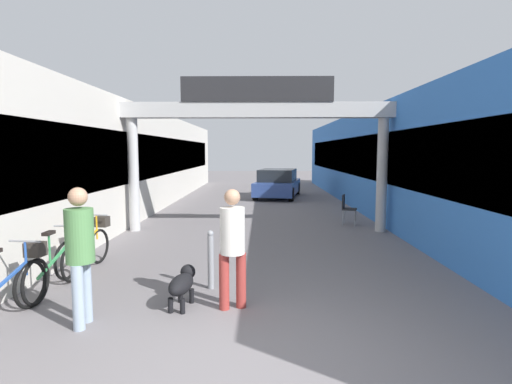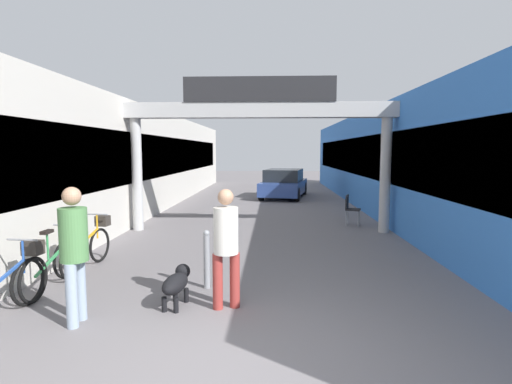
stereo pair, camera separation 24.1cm
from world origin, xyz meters
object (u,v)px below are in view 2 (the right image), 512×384
bicycle_orange_third (87,245)px  bollard_post_metal (207,259)px  pedestrian_companion (74,246)px  bicycle_blue_nearest (6,284)px  bicycle_green_second (57,261)px  parked_car_blue (284,184)px  pedestrian_with_dog (226,241)px  cafe_chair_black_nearer (350,207)px  dog_on_leash (177,282)px

bicycle_orange_third → bollard_post_metal: (2.41, -1.01, 0.04)m
pedestrian_companion → bollard_post_metal: bearing=44.0°
pedestrian_companion → bicycle_blue_nearest: 1.18m
bicycle_green_second → pedestrian_companion: bearing=-53.4°
bicycle_orange_third → parked_car_blue: size_ratio=0.40×
bollard_post_metal → parked_car_blue: 12.74m
pedestrian_with_dog → pedestrian_companion: 1.92m
pedestrian_with_dog → parked_car_blue: bearing=85.0°
pedestrian_with_dog → bicycle_blue_nearest: bearing=-171.7°
bicycle_green_second → bicycle_orange_third: size_ratio=1.01×
bicycle_blue_nearest → bollard_post_metal: bicycle_blue_nearest is taller
pedestrian_companion → bicycle_orange_third: bearing=112.3°
bicycle_blue_nearest → bicycle_orange_third: same height
bicycle_blue_nearest → cafe_chair_black_nearer: (5.76, 6.77, 0.10)m
bicycle_green_second → parked_car_blue: bearing=72.8°
pedestrian_with_dog → parked_car_blue: pedestrian_with_dog is taller
pedestrian_with_dog → bicycle_orange_third: bearing=147.2°
pedestrian_with_dog → bicycle_blue_nearest: size_ratio=0.99×
bollard_post_metal → parked_car_blue: size_ratio=0.22×
bicycle_orange_third → pedestrian_with_dog: bearing=-32.8°
pedestrian_with_dog → bicycle_green_second: size_ratio=0.98×
pedestrian_with_dog → bollard_post_metal: size_ratio=1.78×
bollard_post_metal → bicycle_orange_third: bearing=157.2°
bicycle_orange_third → parked_car_blue: parked_car_blue is taller
bicycle_orange_third → cafe_chair_black_nearer: bearing=38.5°
pedestrian_with_dog → parked_car_blue: size_ratio=0.39×
pedestrian_companion → bicycle_orange_third: size_ratio=1.03×
bicycle_orange_third → cafe_chair_black_nearer: (5.72, 4.55, 0.10)m
pedestrian_with_dog → bollard_post_metal: 1.01m
pedestrian_companion → bicycle_green_second: pedestrian_companion is taller
pedestrian_with_dog → cafe_chair_black_nearer: 7.00m
dog_on_leash → bicycle_green_second: size_ratio=0.44×
pedestrian_companion → cafe_chair_black_nearer: bearing=55.6°
bicycle_blue_nearest → cafe_chair_black_nearer: bearing=49.6°
pedestrian_with_dog → dog_on_leash: size_ratio=2.22×
pedestrian_companion → parked_car_blue: bearing=77.9°
bollard_post_metal → pedestrian_with_dog: bearing=-63.1°
pedestrian_with_dog → bicycle_green_second: bearing=166.0°
pedestrian_with_dog → bicycle_green_second: pedestrian_with_dog is taller
pedestrian_with_dog → bicycle_green_second: 2.91m
bollard_post_metal → bicycle_blue_nearest: bearing=-153.6°
bicycle_blue_nearest → dog_on_leash: bearing=12.6°
bicycle_blue_nearest → parked_car_blue: parked_car_blue is taller
bicycle_blue_nearest → bicycle_green_second: bearing=86.1°
bicycle_green_second → bollard_post_metal: bicycle_green_second is taller
bicycle_green_second → bollard_post_metal: bearing=2.5°
bicycle_green_second → cafe_chair_black_nearer: bicycle_green_second is taller
pedestrian_with_dog → bicycle_blue_nearest: 2.93m
bicycle_orange_third → bollard_post_metal: bearing=-22.8°
cafe_chair_black_nearer → pedestrian_companion: bearing=-124.4°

